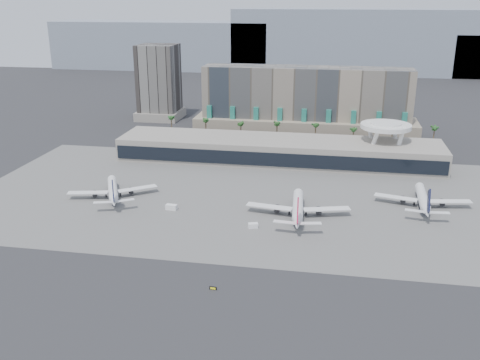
% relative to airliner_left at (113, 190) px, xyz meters
% --- Properties ---
extents(ground, '(900.00, 900.00, 0.00)m').
position_rel_airliner_left_xyz_m(ground, '(65.54, -42.91, -3.50)').
color(ground, '#232326').
rests_on(ground, ground).
extents(apron_pad, '(260.00, 130.00, 0.06)m').
position_rel_airliner_left_xyz_m(apron_pad, '(65.54, 12.09, -3.47)').
color(apron_pad, '#5B5B59').
rests_on(apron_pad, ground).
extents(mountain_ridge, '(680.00, 60.00, 70.00)m').
position_rel_airliner_left_xyz_m(mountain_ridge, '(93.42, 427.09, 26.39)').
color(mountain_ridge, gray).
rests_on(mountain_ridge, ground).
extents(hotel, '(140.00, 30.00, 42.00)m').
position_rel_airliner_left_xyz_m(hotel, '(75.54, 131.51, 13.30)').
color(hotel, gray).
rests_on(hotel, ground).
extents(office_tower, '(30.00, 30.00, 52.00)m').
position_rel_airliner_left_xyz_m(office_tower, '(-29.46, 157.09, 19.43)').
color(office_tower, black).
rests_on(office_tower, ground).
extents(terminal, '(170.00, 32.50, 14.50)m').
position_rel_airliner_left_xyz_m(terminal, '(65.54, 66.93, 3.01)').
color(terminal, '#A2998F').
rests_on(terminal, ground).
extents(saucer_structure, '(26.00, 26.00, 21.89)m').
position_rel_airliner_left_xyz_m(saucer_structure, '(120.54, 73.09, 14.95)').
color(saucer_structure, white).
rests_on(saucer_structure, ground).
extents(palm_row, '(157.80, 2.80, 13.10)m').
position_rel_airliner_left_xyz_m(palm_row, '(72.54, 102.09, 6.99)').
color(palm_row, brown).
rests_on(palm_row, ground).
extents(airliner_left, '(36.43, 37.49, 13.89)m').
position_rel_airliner_left_xyz_m(airliner_left, '(0.00, 0.00, 0.00)').
color(airliner_left, white).
rests_on(airliner_left, ground).
extents(airliner_centre, '(42.25, 43.57, 15.03)m').
position_rel_airliner_left_xyz_m(airliner_centre, '(81.45, -6.74, 0.29)').
color(airliner_centre, white).
rests_on(airliner_centre, ground).
extents(airliner_right, '(39.91, 41.13, 14.19)m').
position_rel_airliner_left_xyz_m(airliner_right, '(132.32, 12.41, 0.08)').
color(airliner_right, white).
rests_on(airliner_right, ground).
extents(service_vehicle_a, '(4.80, 2.68, 2.25)m').
position_rel_airliner_left_xyz_m(service_vehicle_a, '(29.45, -9.43, -2.38)').
color(service_vehicle_a, white).
rests_on(service_vehicle_a, ground).
extents(service_vehicle_b, '(4.14, 3.09, 1.89)m').
position_rel_airliner_left_xyz_m(service_vehicle_b, '(65.57, -21.61, -2.56)').
color(service_vehicle_b, white).
rests_on(service_vehicle_b, ground).
extents(taxiway_sign, '(2.25, 0.48, 1.02)m').
position_rel_airliner_left_xyz_m(taxiway_sign, '(60.54, -68.58, -3.00)').
color(taxiway_sign, black).
rests_on(taxiway_sign, ground).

